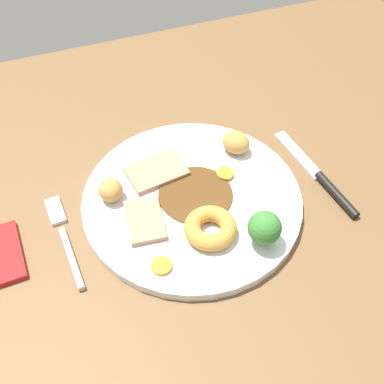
{
  "coord_description": "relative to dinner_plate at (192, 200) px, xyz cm",
  "views": [
    {
      "loc": [
        -11.07,
        -39.58,
        54.59
      ],
      "look_at": [
        3.21,
        -0.93,
        6.0
      ],
      "focal_mm": 44.75,
      "sensor_mm": 36.0,
      "label": 1
    }
  ],
  "objects": [
    {
      "name": "fork",
      "position": [
        -17.45,
        0.07,
        -0.31
      ],
      "size": [
        2.51,
        15.31,
        0.9
      ],
      "rotation": [
        0.0,
        0.0,
        1.64
      ],
      "color": "silver",
      "rests_on": "dining_table"
    },
    {
      "name": "dining_table",
      "position": [
        -3.21,
        0.93,
        -2.5
      ],
      "size": [
        120.0,
        84.0,
        3.6
      ],
      "primitive_type": "cube",
      "color": "brown",
      "rests_on": "ground"
    },
    {
      "name": "meat_slice_main",
      "position": [
        -3.0,
        5.82,
        1.1
      ],
      "size": [
        8.63,
        6.61,
        0.8
      ],
      "primitive_type": "cube",
      "rotation": [
        0.0,
        0.0,
        3.28
      ],
      "color": "tan",
      "rests_on": "dinner_plate"
    },
    {
      "name": "carrot_coin_back",
      "position": [
        5.67,
        2.04,
        1.02
      ],
      "size": [
        2.4,
        2.4,
        0.63
      ],
      "primitive_type": "cylinder",
      "color": "orange",
      "rests_on": "dinner_plate"
    },
    {
      "name": "carrot_coin_front",
      "position": [
        -7.24,
        -9.02,
        0.96
      ],
      "size": [
        2.56,
        2.56,
        0.52
      ],
      "primitive_type": "cylinder",
      "color": "orange",
      "rests_on": "dinner_plate"
    },
    {
      "name": "dinner_plate",
      "position": [
        0.0,
        0.0,
        0.0
      ],
      "size": [
        29.68,
        29.68,
        1.4
      ],
      "primitive_type": "cylinder",
      "color": "white",
      "rests_on": "dining_table"
    },
    {
      "name": "meat_slice_under",
      "position": [
        -7.16,
        -1.9,
        1.1
      ],
      "size": [
        5.34,
        7.43,
        0.8
      ],
      "primitive_type": "cube",
      "rotation": [
        0.0,
        0.0,
        1.46
      ],
      "color": "tan",
      "rests_on": "dinner_plate"
    },
    {
      "name": "roast_potato_right",
      "position": [
        9.04,
        6.2,
        2.28
      ],
      "size": [
        5.2,
        5.42,
        3.16
      ],
      "primitive_type": "ellipsoid",
      "rotation": [
        0.0,
        0.0,
        2.11
      ],
      "color": "#BC8C42",
      "rests_on": "dinner_plate"
    },
    {
      "name": "knife",
      "position": [
        18.72,
        -2.57,
        -0.25
      ],
      "size": [
        3.48,
        18.55,
        1.2
      ],
      "rotation": [
        0.0,
        0.0,
        1.68
      ],
      "color": "black",
      "rests_on": "dining_table"
    },
    {
      "name": "gravy_pool",
      "position": [
        0.55,
        0.13,
        0.85
      ],
      "size": [
        10.07,
        10.07,
        0.3
      ],
      "primitive_type": "cylinder",
      "color": "#563819",
      "rests_on": "dinner_plate"
    },
    {
      "name": "roast_potato_left",
      "position": [
        -10.16,
        3.61,
        2.23
      ],
      "size": [
        3.23,
        3.42,
        3.05
      ],
      "primitive_type": "ellipsoid",
      "rotation": [
        0.0,
        0.0,
        4.71
      ],
      "color": "#BC8C42",
      "rests_on": "dinner_plate"
    },
    {
      "name": "broccoli_floret",
      "position": [
        5.74,
        -9.77,
        3.4
      ],
      "size": [
        4.2,
        4.2,
        4.9
      ],
      "color": "#8CB766",
      "rests_on": "dinner_plate"
    },
    {
      "name": "yorkshire_pudding",
      "position": [
        0.11,
        -6.4,
        1.77
      ],
      "size": [
        6.7,
        6.7,
        2.15
      ],
      "primitive_type": "torus",
      "color": "#C68938",
      "rests_on": "dinner_plate"
    }
  ]
}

